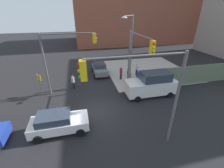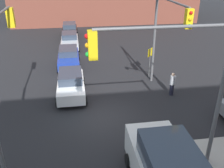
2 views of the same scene
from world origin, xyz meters
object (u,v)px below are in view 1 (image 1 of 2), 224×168
at_px(traffic_signal_ne_corner, 136,53).
at_px(street_lamp_corner, 130,45).
at_px(bicycle_leaning_on_fence, 129,74).
at_px(pedestrian_walking_north, 137,69).
at_px(traffic_signal_se_corner, 144,86).
at_px(pedestrian_crossing, 121,73).
at_px(mailbox_blue, 139,77).
at_px(traffic_signal_nw_corner, 65,52).
at_px(smokestack, 191,6).
at_px(hatchback_gray, 100,69).
at_px(sedan_white, 58,122).
at_px(pedestrian_waiting, 73,82).
at_px(van_white_delivery, 152,84).

height_order(traffic_signal_ne_corner, street_lamp_corner, street_lamp_corner).
bearing_deg(bicycle_leaning_on_fence, pedestrian_walking_north, 9.62).
height_order(traffic_signal_se_corner, pedestrian_crossing, traffic_signal_se_corner).
relative_size(street_lamp_corner, mailbox_blue, 5.59).
height_order(pedestrian_walking_north, bicycle_leaning_on_fence, pedestrian_walking_north).
distance_m(traffic_signal_nw_corner, pedestrian_walking_north, 10.34).
bearing_deg(smokestack, pedestrian_crossing, -139.25).
height_order(traffic_signal_nw_corner, hatchback_gray, traffic_signal_nw_corner).
height_order(sedan_white, pedestrian_waiting, pedestrian_waiting).
xyz_separation_m(traffic_signal_nw_corner, van_white_delivery, (8.65, -2.70, -3.35)).
height_order(mailbox_blue, sedan_white, sedan_white).
distance_m(mailbox_blue, van_white_delivery, 3.24).
distance_m(street_lamp_corner, pedestrian_waiting, 7.95).
bearing_deg(traffic_signal_nw_corner, bicycle_leaning_on_fence, 18.64).
bearing_deg(traffic_signal_nw_corner, smokestack, 36.98).
bearing_deg(hatchback_gray, bicycle_leaning_on_fence, -24.88).
distance_m(traffic_signal_nw_corner, pedestrian_waiting, 3.85).
bearing_deg(pedestrian_waiting, pedestrian_crossing, 39.58).
bearing_deg(smokestack, street_lamp_corner, -137.29).
bearing_deg(street_lamp_corner, mailbox_blue, -22.75).
bearing_deg(hatchback_gray, sedan_white, -114.08).
xyz_separation_m(traffic_signal_se_corner, traffic_signal_ne_corner, (2.24, 6.88, -0.02)).
bearing_deg(street_lamp_corner, pedestrian_walking_north, 45.58).
bearing_deg(sedan_white, traffic_signal_nw_corner, 83.72).
relative_size(traffic_signal_se_corner, traffic_signal_ne_corner, 1.00).
height_order(traffic_signal_nw_corner, traffic_signal_ne_corner, same).
distance_m(street_lamp_corner, hatchback_gray, 6.12).
distance_m(sedan_white, pedestrian_walking_north, 13.47).
distance_m(hatchback_gray, pedestrian_waiting, 5.32).
height_order(traffic_signal_ne_corner, sedan_white, traffic_signal_ne_corner).
bearing_deg(traffic_signal_se_corner, street_lamp_corner, 74.94).
bearing_deg(bicycle_leaning_on_fence, pedestrian_crossing, -153.54).
xyz_separation_m(smokestack, bicycle_leaning_on_fence, (-25.88, -22.80, -9.18)).
relative_size(smokestack, mailbox_blue, 13.33).
bearing_deg(pedestrian_walking_north, hatchback_gray, -93.99).
xyz_separation_m(traffic_signal_ne_corner, mailbox_blue, (1.70, 2.62, -3.87)).
relative_size(traffic_signal_nw_corner, pedestrian_walking_north, 3.83).
distance_m(mailbox_blue, hatchback_gray, 6.00).
bearing_deg(smokestack, traffic_signal_ne_corner, -134.32).
distance_m(traffic_signal_ne_corner, pedestrian_crossing, 5.54).
relative_size(traffic_signal_ne_corner, van_white_delivery, 1.20).
bearing_deg(mailbox_blue, traffic_signal_se_corner, -112.52).
distance_m(traffic_signal_nw_corner, sedan_white, 7.35).
height_order(mailbox_blue, pedestrian_waiting, pedestrian_waiting).
xyz_separation_m(traffic_signal_ne_corner, van_white_delivery, (1.76, -0.58, -3.36)).
bearing_deg(van_white_delivery, traffic_signal_ne_corner, 161.80).
bearing_deg(pedestrian_crossing, mailbox_blue, 142.63).
bearing_deg(hatchback_gray, street_lamp_corner, -47.04).
height_order(traffic_signal_se_corner, mailbox_blue, traffic_signal_se_corner).
relative_size(hatchback_gray, pedestrian_waiting, 2.34).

